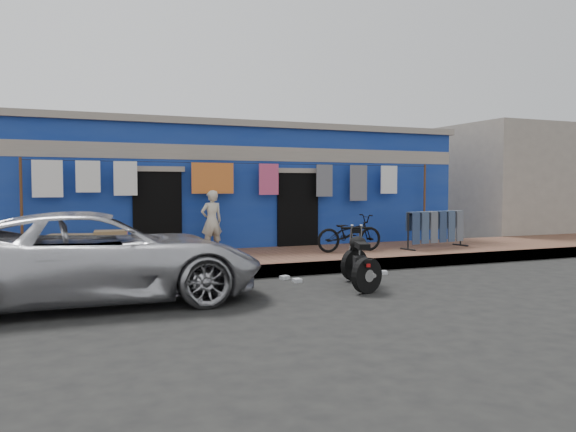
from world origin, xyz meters
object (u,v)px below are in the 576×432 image
Objects in this scene: car at (97,256)px; charpoy at (92,247)px; seated_person at (212,221)px; jeans_rack at (435,229)px; bicycle at (349,229)px; motorcycle at (360,258)px.

charpoy is (0.10, 3.05, -0.17)m from car.
jeans_rack is at bearing 157.84° from seated_person.
seated_person is 5.43m from jeans_rack.
seated_person is at bearing 69.29° from bicycle.
car is 3.04× the size of motorcycle.
car is 2.69× the size of charpoy.
car is 8.35m from jeans_rack.
car is at bearing -91.92° from charpoy.
car is 3.57× the size of seated_person.
bicycle reaches higher than motorcycle.
motorcycle is 4.58m from jeans_rack.
motorcycle is 0.88× the size of charpoy.
jeans_rack is (5.28, -1.24, -0.24)m from seated_person.
seated_person is at bearing 132.16° from motorcycle.
motorcycle is (4.33, -0.35, -0.20)m from car.
charpoy is at bearing -0.43° from car.
bicycle is 2.33m from jeans_rack.
charpoy is at bearing 84.42° from bicycle.
charpoy is 7.93m from jeans_rack.
car is 3.13× the size of bicycle.
motorcycle is at bearing -143.47° from jeans_rack.
bicycle is 5.61m from charpoy.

